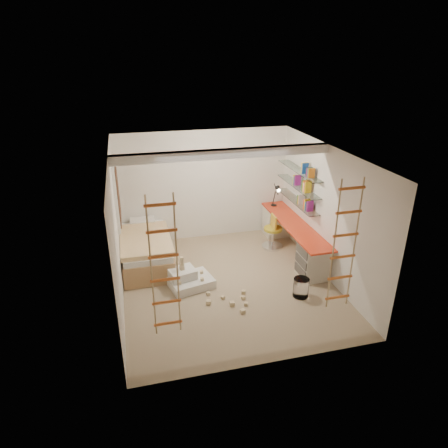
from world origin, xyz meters
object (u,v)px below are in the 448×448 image
object	(u,v)px
desk	(293,237)
play_platform	(188,280)
bed	(146,249)
swivel_chair	(273,236)

from	to	relation	value
desk	play_platform	xyz separation A→B (m)	(-2.48, -0.76, -0.26)
bed	swivel_chair	bearing A→B (deg)	0.79
desk	play_platform	size ratio (longest dim) A/B	3.02
bed	play_platform	world-z (taller)	bed
desk	swivel_chair	size ratio (longest dim) A/B	3.48
desk	swivel_chair	xyz separation A→B (m)	(-0.32, 0.40, -0.11)
swivel_chair	play_platform	bearing A→B (deg)	-151.68
desk	bed	bearing A→B (deg)	173.51
desk	play_platform	world-z (taller)	desk
bed	swivel_chair	distance (m)	2.88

